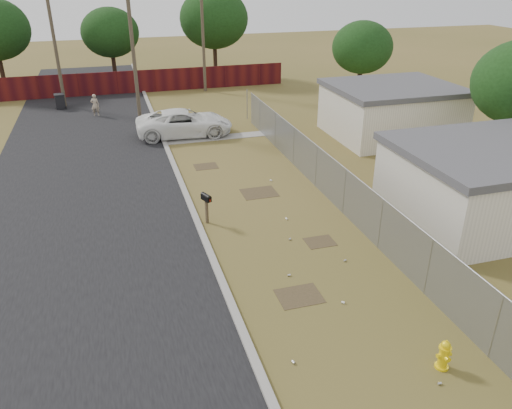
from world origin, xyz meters
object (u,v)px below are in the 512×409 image
object	(u,v)px
pedestrian	(95,105)
trash_bin	(60,101)
pickup_truck	(184,123)
fire_hydrant	(444,355)
mailbox	(206,200)

from	to	relation	value
pedestrian	trash_bin	bearing A→B (deg)	-41.05
pedestrian	pickup_truck	bearing A→B (deg)	136.64
fire_hydrant	mailbox	distance (m)	10.66
fire_hydrant	mailbox	xyz separation A→B (m)	(-4.25, 9.75, 0.61)
pickup_truck	trash_bin	world-z (taller)	pickup_truck
fire_hydrant	pedestrian	bearing A→B (deg)	106.95
fire_hydrant	trash_bin	size ratio (longest dim) A/B	0.84
pickup_truck	pedestrian	world-z (taller)	pickup_truck
mailbox	trash_bin	world-z (taller)	mailbox
pedestrian	fire_hydrant	bearing A→B (deg)	113.56
pedestrian	mailbox	bearing A→B (deg)	109.76
mailbox	fire_hydrant	bearing A→B (deg)	-66.45
pickup_truck	pedestrian	bearing A→B (deg)	43.28
mailbox	trash_bin	size ratio (longest dim) A/B	1.20
pickup_truck	trash_bin	size ratio (longest dim) A/B	5.38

